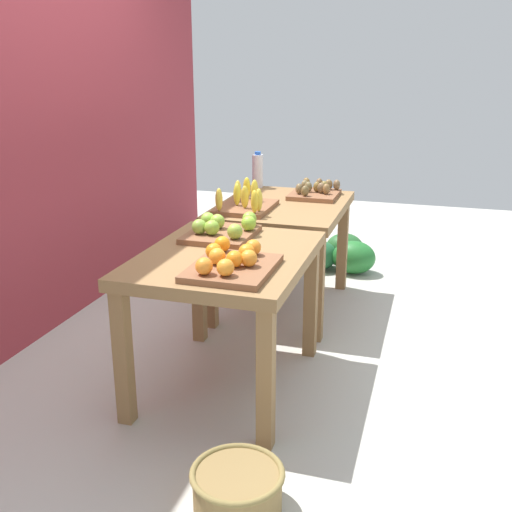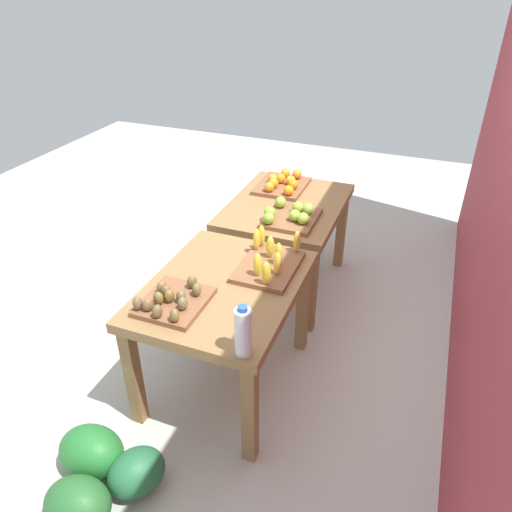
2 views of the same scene
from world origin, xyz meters
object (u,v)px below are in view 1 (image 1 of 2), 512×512
orange_bin (231,262)px  apple_bin (222,230)px  display_table_right (282,219)px  wicker_basket (237,489)px  banana_crate (245,203)px  watermelon_pile (342,254)px  display_table_left (226,273)px  water_bottle (258,171)px  kiwi_bin (315,191)px

orange_bin → apple_bin: size_ratio=1.10×
display_table_right → wicker_basket: 2.10m
wicker_basket → banana_crate: bearing=16.8°
orange_bin → watermelon_pile: bearing=-4.0°
display_table_left → watermelon_pile: bearing=-7.7°
orange_bin → water_bottle: size_ratio=1.70×
banana_crate → wicker_basket: (-1.75, -0.53, -0.68)m
watermelon_pile → orange_bin: bearing=176.0°
display_table_right → orange_bin: (-1.36, -0.11, 0.14)m
display_table_right → kiwi_bin: (0.27, -0.16, 0.14)m
kiwi_bin → watermelon_pile: 0.90m
orange_bin → wicker_basket: (-0.64, -0.24, -0.67)m
display_table_right → orange_bin: bearing=-175.2°
orange_bin → water_bottle: 1.87m
watermelon_pile → banana_crate: bearing=158.5°
watermelon_pile → display_table_right: bearing=163.2°
display_table_left → banana_crate: bearing=11.6°
kiwi_bin → apple_bin: bearing=166.6°
orange_bin → kiwi_bin: bearing=-1.7°
orange_bin → banana_crate: size_ratio=1.01×
display_table_right → water_bottle: 0.60m
banana_crate → kiwi_bin: size_ratio=1.21×
wicker_basket → watermelon_pile: bearing=1.5°
banana_crate → display_table_left: bearing=-168.4°
water_bottle → watermelon_pile: water_bottle is taller
display_table_right → kiwi_bin: 0.35m
apple_bin → kiwi_bin: size_ratio=1.10×
display_table_right → watermelon_pile: (0.90, -0.27, -0.50)m
apple_bin → watermelon_pile: bearing=-12.2°
display_table_left → water_bottle: (1.58, 0.31, 0.23)m
display_table_right → apple_bin: bearing=172.8°
kiwi_bin → watermelon_pile: size_ratio=0.59×
banana_crate → apple_bin: bearing=-173.5°
apple_bin → wicker_basket: bearing=-158.0°
watermelon_pile → wicker_basket: (-2.90, -0.08, -0.03)m
orange_bin → display_table_left: bearing=25.1°
water_bottle → wicker_basket: bearing=-165.0°
apple_bin → wicker_basket: size_ratio=1.13×
water_bottle → orange_bin: bearing=-166.9°
apple_bin → wicker_basket: (-1.14, -0.46, -0.67)m
orange_bin → apple_bin: apple_bin is taller
orange_bin → apple_bin: (0.50, 0.22, 0.00)m
banana_crate → kiwi_bin: bearing=-33.3°
display_table_left → orange_bin: size_ratio=2.32×
wicker_basket → orange_bin: bearing=20.4°
display_table_left → watermelon_pile: size_ratio=1.67×
watermelon_pile → display_table_left: bearing=172.3°
display_table_right → kiwi_bin: kiwi_bin is taller
display_table_right → banana_crate: size_ratio=2.34×
display_table_right → water_bottle: (0.46, 0.31, 0.23)m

